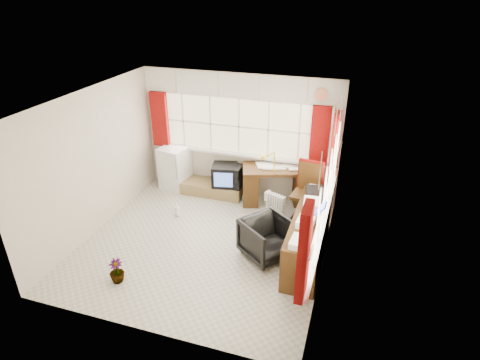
# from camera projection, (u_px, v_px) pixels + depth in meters

# --- Properties ---
(ground) EXTENTS (4.00, 4.00, 0.00)m
(ground) POSITION_uv_depth(u_px,v_px,m) (204.00, 243.00, 6.88)
(ground) COLOR beige
(ground) RESTS_ON ground
(room_walls) EXTENTS (4.00, 4.00, 4.00)m
(room_walls) POSITION_uv_depth(u_px,v_px,m) (200.00, 164.00, 6.20)
(room_walls) COLOR beige
(room_walls) RESTS_ON ground
(window_back) EXTENTS (3.70, 0.12, 3.60)m
(window_back) POSITION_uv_depth(u_px,v_px,m) (239.00, 151.00, 8.11)
(window_back) COLOR beige
(window_back) RESTS_ON room_walls
(window_right) EXTENTS (0.12, 3.70, 3.60)m
(window_right) POSITION_uv_depth(u_px,v_px,m) (323.00, 214.00, 5.93)
(window_right) COLOR beige
(window_right) RESTS_ON room_walls
(curtains) EXTENTS (3.83, 3.83, 1.15)m
(curtains) POSITION_uv_depth(u_px,v_px,m) (272.00, 152.00, 6.76)
(curtains) COLOR #961208
(curtains) RESTS_ON room_walls
(overhead_cabinets) EXTENTS (3.98, 3.98, 0.48)m
(overhead_cabinets) POSITION_uv_depth(u_px,v_px,m) (278.00, 105.00, 6.44)
(overhead_cabinets) COLOR white
(overhead_cabinets) RESTS_ON room_walls
(desk) EXTENTS (1.45, 1.02, 0.79)m
(desk) POSITION_uv_depth(u_px,v_px,m) (276.00, 183.00, 8.00)
(desk) COLOR #452710
(desk) RESTS_ON ground
(desk_lamp) EXTENTS (0.15, 0.13, 0.39)m
(desk_lamp) POSITION_uv_depth(u_px,v_px,m) (275.00, 157.00, 7.64)
(desk_lamp) COLOR yellow
(desk_lamp) RESTS_ON desk
(task_chair) EXTENTS (0.55, 0.57, 1.16)m
(task_chair) POSITION_uv_depth(u_px,v_px,m) (308.00, 190.00, 7.32)
(task_chair) COLOR black
(task_chair) RESTS_ON ground
(office_chair) EXTENTS (1.02, 1.01, 0.67)m
(office_chair) POSITION_uv_depth(u_px,v_px,m) (267.00, 238.00, 6.43)
(office_chair) COLOR black
(office_chair) RESTS_ON ground
(radiator) EXTENTS (0.38, 0.27, 0.53)m
(radiator) POSITION_uv_depth(u_px,v_px,m) (275.00, 210.00, 7.46)
(radiator) COLOR white
(radiator) RESTS_ON ground
(credenza) EXTENTS (0.50, 2.00, 0.85)m
(credenza) POSITION_uv_depth(u_px,v_px,m) (308.00, 235.00, 6.41)
(credenza) COLOR #452710
(credenza) RESTS_ON ground
(file_tray) EXTENTS (0.39, 0.46, 0.13)m
(file_tray) POSITION_uv_depth(u_px,v_px,m) (315.00, 193.00, 6.77)
(file_tray) COLOR black
(file_tray) RESTS_ON credenza
(tv_bench) EXTENTS (1.40, 0.50, 0.25)m
(tv_bench) POSITION_uv_depth(u_px,v_px,m) (211.00, 188.00, 8.43)
(tv_bench) COLOR olive
(tv_bench) RESTS_ON ground
(crt_tv) EXTENTS (0.57, 0.55, 0.45)m
(crt_tv) POSITION_uv_depth(u_px,v_px,m) (225.00, 175.00, 8.19)
(crt_tv) COLOR black
(crt_tv) RESTS_ON tv_bench
(hifi_stack) EXTENTS (0.62, 0.41, 0.44)m
(hifi_stack) POSITION_uv_depth(u_px,v_px,m) (228.00, 176.00, 8.19)
(hifi_stack) COLOR black
(hifi_stack) RESTS_ON tv_bench
(mini_fridge) EXTENTS (0.63, 0.64, 0.92)m
(mini_fridge) POSITION_uv_depth(u_px,v_px,m) (175.00, 168.00, 8.54)
(mini_fridge) COLOR white
(mini_fridge) RESTS_ON ground
(spray_bottle_a) EXTENTS (0.14, 0.14, 0.27)m
(spray_bottle_a) POSITION_uv_depth(u_px,v_px,m) (177.00, 210.00, 7.62)
(spray_bottle_a) COLOR white
(spray_bottle_a) RESTS_ON ground
(spray_bottle_b) EXTENTS (0.14, 0.14, 0.21)m
(spray_bottle_b) POSITION_uv_depth(u_px,v_px,m) (245.00, 197.00, 8.11)
(spray_bottle_b) COLOR #81C0B3
(spray_bottle_b) RESTS_ON ground
(flower_vase) EXTENTS (0.23, 0.23, 0.39)m
(flower_vase) POSITION_uv_depth(u_px,v_px,m) (117.00, 271.00, 5.94)
(flower_vase) COLOR black
(flower_vase) RESTS_ON ground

